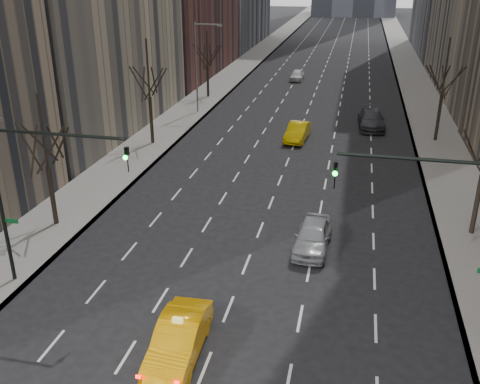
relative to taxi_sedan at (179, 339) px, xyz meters
The scene contains 14 objects.
sidewalk_left 62.45m from the taxi_sedan, 100.21° to the left, with size 4.50×320.00×0.15m, color slate.
sidewalk_right 62.91m from the taxi_sedan, 77.67° to the left, with size 4.50×320.00×0.15m, color slate.
tree_lw_b 14.66m from the taxi_sedan, 138.85° to the left, with size 3.36×3.50×7.82m.
tree_lw_c 27.85m from the taxi_sedan, 113.03° to the left, with size 3.36×3.50×8.74m.
tree_lw_d 44.87m from the taxi_sedan, 103.98° to the left, with size 3.36×3.50×7.36m.
tree_rw_c 34.26m from the taxi_sedan, 67.26° to the left, with size 3.36×3.50×8.74m.
traffic_mast_left 9.83m from the taxi_sedan, 156.48° to the left, with size 6.69×0.39×8.00m.
traffic_mast_right 11.82m from the taxi_sedan, 18.54° to the left, with size 6.69×0.39×8.00m.
streetlight_far 38.02m from the taxi_sedan, 104.84° to the left, with size 2.83×0.22×9.00m.
taxi_sedan is the anchor object (origin of this frame).
silver_sedan_ahead 10.79m from the taxi_sedan, 66.14° to the left, with size 1.84×4.58×1.56m, color gray.
far_taxi 29.30m from the taxi_sedan, 87.49° to the left, with size 1.62×4.66×1.54m, color #E3BA04.
far_suv_grey 35.53m from the taxi_sedan, 77.52° to the left, with size 2.33×5.74×1.67m, color #313036.
far_car_white 55.79m from the taxi_sedan, 91.93° to the left, with size 1.62×4.02×1.37m, color silver.
Camera 1 is at (4.81, -7.58, 14.39)m, focal length 40.00 mm.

